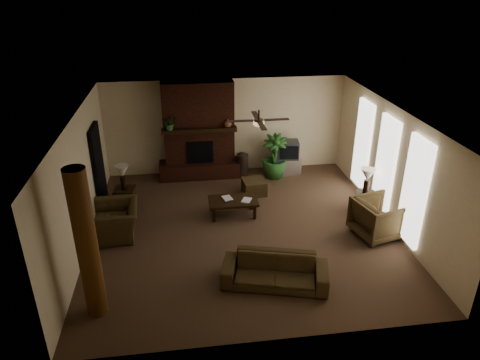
{
  "coord_description": "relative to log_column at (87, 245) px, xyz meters",
  "views": [
    {
      "loc": [
        -1.26,
        -8.79,
        5.49
      ],
      "look_at": [
        0.0,
        0.4,
        1.1
      ],
      "focal_mm": 32.85,
      "sensor_mm": 36.0,
      "label": 1
    }
  ],
  "objects": [
    {
      "name": "armchair_right",
      "position": [
        5.97,
        1.72,
        -0.9
      ],
      "size": [
        1.13,
        1.17,
        1.0
      ],
      "primitive_type": "imported",
      "rotation": [
        0.0,
        0.0,
        1.82
      ],
      "color": "#48381E",
      "rests_on": "ground"
    },
    {
      "name": "doorway",
      "position": [
        -0.49,
        4.2,
        -0.35
      ],
      "size": [
        0.1,
        1.0,
        2.1
      ],
      "primitive_type": "cube",
      "color": "black",
      "rests_on": "ground"
    },
    {
      "name": "mantel_vase",
      "position": [
        2.95,
        5.37,
        0.27
      ],
      "size": [
        0.24,
        0.25,
        0.22
      ],
      "primitive_type": "imported",
      "rotation": [
        0.0,
        0.0,
        0.11
      ],
      "color": "brown",
      "rests_on": "fireplace"
    },
    {
      "name": "armchair_left",
      "position": [
        0.07,
        2.56,
        -0.9
      ],
      "size": [
        0.8,
        1.19,
        1.0
      ],
      "primitive_type": "imported",
      "rotation": [
        0.0,
        0.0,
        -1.52
      ],
      "color": "#48381E",
      "rests_on": "ground"
    },
    {
      "name": "floor_plant",
      "position": [
        4.29,
        5.2,
        -1.04
      ],
      "size": [
        1.02,
        1.43,
        0.73
      ],
      "primitive_type": "imported",
      "rotation": [
        0.0,
        0.0,
        -0.25
      ],
      "color": "#2D5F26",
      "rests_on": "ground"
    },
    {
      "name": "coffee_table",
      "position": [
        2.82,
        3.09,
        -1.03
      ],
      "size": [
        1.2,
        0.7,
        0.43
      ],
      "color": "black",
      "rests_on": "ground"
    },
    {
      "name": "lamp_left",
      "position": [
        0.14,
        3.81,
        -0.4
      ],
      "size": [
        0.39,
        0.39,
        0.65
      ],
      "color": "black",
      "rests_on": "side_table_left"
    },
    {
      "name": "book_b",
      "position": [
        3.04,
        3.05,
        -0.82
      ],
      "size": [
        0.2,
        0.11,
        0.29
      ],
      "primitive_type": "imported",
      "rotation": [
        0.0,
        0.0,
        -0.43
      ],
      "color": "#999999",
      "rests_on": "coffee_table"
    },
    {
      "name": "mantel_plant",
      "position": [
        1.34,
        5.32,
        0.32
      ],
      "size": [
        0.5,
        0.52,
        0.33
      ],
      "primitive_type": "imported",
      "rotation": [
        0.0,
        0.0,
        0.34
      ],
      "color": "#2D5F26",
      "rests_on": "fireplace"
    },
    {
      "name": "floor_vase",
      "position": [
        3.36,
        5.35,
        -0.97
      ],
      "size": [
        0.34,
        0.34,
        0.77
      ],
      "color": "black",
      "rests_on": "ground"
    },
    {
      "name": "sofa",
      "position": [
        3.29,
        0.34,
        -1.0
      ],
      "size": [
        2.11,
        1.1,
        0.79
      ],
      "primitive_type": "imported",
      "rotation": [
        0.0,
        0.0,
        -0.26
      ],
      "color": "#48381E",
      "rests_on": "ground"
    },
    {
      "name": "tv_stand",
      "position": [
        4.69,
        5.42,
        -1.15
      ],
      "size": [
        0.92,
        0.63,
        0.5
      ],
      "primitive_type": "cube",
      "rotation": [
        0.0,
        0.0,
        0.16
      ],
      "color": "silver",
      "rests_on": "ground"
    },
    {
      "name": "ceiling_fan",
      "position": [
        3.35,
        2.7,
        1.13
      ],
      "size": [
        1.35,
        1.35,
        0.37
      ],
      "color": "black",
      "rests_on": "ceiling"
    },
    {
      "name": "windows",
      "position": [
        6.4,
        2.6,
        -0.05
      ],
      "size": [
        0.08,
        3.65,
        2.35
      ],
      "color": "white",
      "rests_on": "ground"
    },
    {
      "name": "side_table_right",
      "position": [
        6.1,
        2.77,
        -1.12
      ],
      "size": [
        0.66,
        0.66,
        0.55
      ],
      "primitive_type": "cube",
      "rotation": [
        0.0,
        0.0,
        -0.44
      ],
      "color": "black",
      "rests_on": "ground"
    },
    {
      "name": "room_shell",
      "position": [
        2.95,
        2.4,
        0.0
      ],
      "size": [
        7.0,
        7.0,
        7.0
      ],
      "color": "brown",
      "rests_on": "ground"
    },
    {
      "name": "log_column",
      "position": [
        0.0,
        0.0,
        0.0
      ],
      "size": [
        0.36,
        0.36,
        2.8
      ],
      "primitive_type": "cylinder",
      "color": "brown",
      "rests_on": "ground"
    },
    {
      "name": "fireplace",
      "position": [
        2.15,
        5.62,
        -0.24
      ],
      "size": [
        2.4,
        0.7,
        2.8
      ],
      "color": "#421D11",
      "rests_on": "ground"
    },
    {
      "name": "tv",
      "position": [
        4.72,
        5.41,
        -0.64
      ],
      "size": [
        0.71,
        0.6,
        0.52
      ],
      "color": "#353638",
      "rests_on": "tv_stand"
    },
    {
      "name": "lamp_right",
      "position": [
        6.09,
        2.78,
        -0.4
      ],
      "size": [
        0.45,
        0.45,
        0.65
      ],
      "color": "black",
      "rests_on": "side_table_right"
    },
    {
      "name": "ottoman",
      "position": [
        3.53,
        4.2,
        -1.2
      ],
      "size": [
        0.64,
        0.64,
        0.4
      ],
      "primitive_type": "cube",
      "rotation": [
        0.0,
        0.0,
        0.08
      ],
      "color": "#48381E",
      "rests_on": "ground"
    },
    {
      "name": "book_a",
      "position": [
        2.58,
        3.15,
        -0.83
      ],
      "size": [
        0.22,
        0.08,
        0.29
      ],
      "primitive_type": "imported",
      "rotation": [
        0.0,
        0.0,
        0.27
      ],
      "color": "#999999",
      "rests_on": "coffee_table"
    },
    {
      "name": "side_table_left",
      "position": [
        0.14,
        3.84,
        -1.12
      ],
      "size": [
        0.55,
        0.55,
        0.55
      ],
      "primitive_type": "cube",
      "rotation": [
        0.0,
        0.0,
        -0.12
      ],
      "color": "black",
      "rests_on": "ground"
    }
  ]
}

